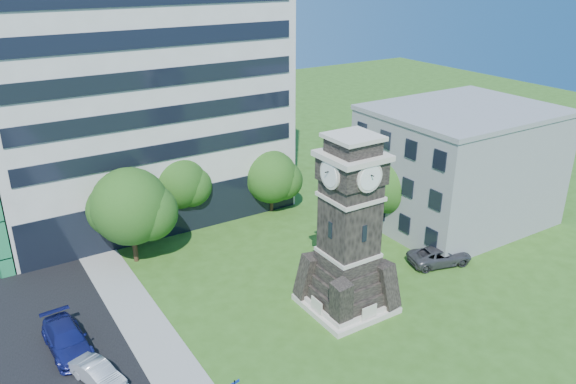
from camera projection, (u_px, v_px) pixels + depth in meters
ground at (327, 335)px, 35.55m from camera, size 160.00×160.00×0.00m
sidewalk at (156, 343)px, 34.77m from camera, size 3.00×70.00×0.06m
clock_tower at (349, 237)px, 36.57m from camera, size 5.40×5.40×12.22m
office_tall at (127, 57)px, 48.75m from camera, size 26.20×15.11×28.60m
office_low at (459, 165)px, 49.65m from camera, size 15.20×12.20×10.40m
car_street_mid at (98, 374)px, 31.34m from camera, size 2.57×3.98×1.24m
car_street_north at (67, 339)px, 33.94m from camera, size 2.41×5.36×1.52m
car_east_lot at (440, 256)px, 43.71m from camera, size 5.44×3.57×1.39m
park_bench at (353, 304)px, 37.94m from camera, size 1.79×0.48×0.93m
tree_nw at (132, 208)px, 42.69m from camera, size 6.58×5.98×7.70m
tree_nc at (178, 183)px, 48.39m from camera, size 5.46×4.97×6.92m
tree_ne at (272, 178)px, 52.02m from camera, size 5.44×4.94×5.92m
tree_east at (389, 188)px, 47.87m from camera, size 5.21×4.73×6.57m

